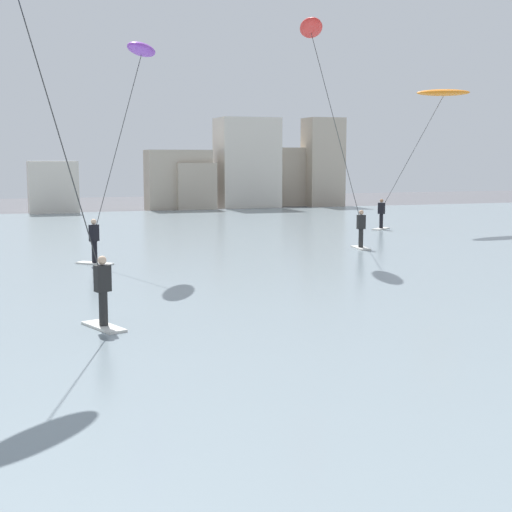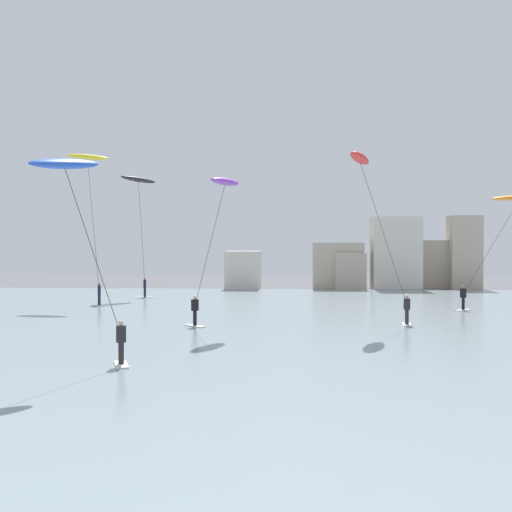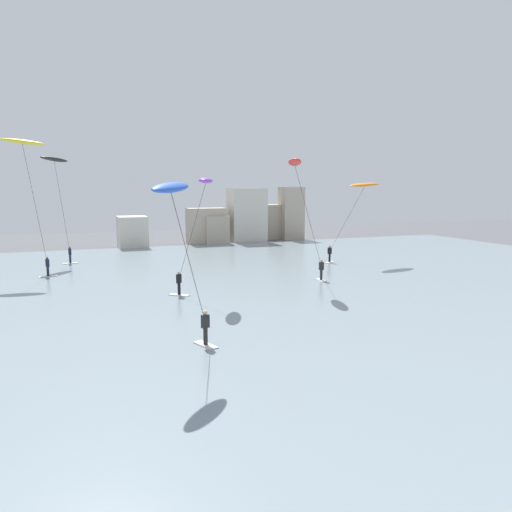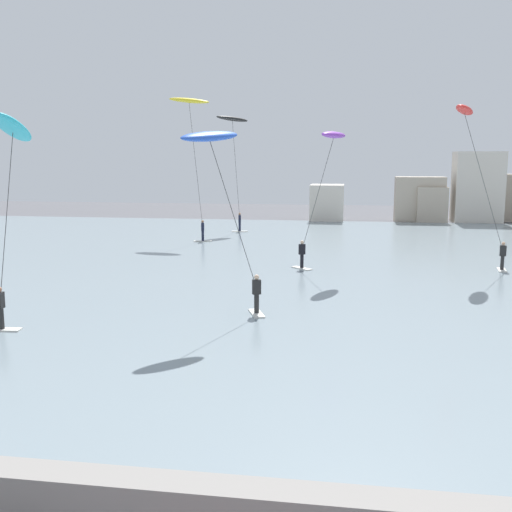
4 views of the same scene
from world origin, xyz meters
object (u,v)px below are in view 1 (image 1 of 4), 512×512
at_px(kitesurfer_orange, 440,101).
at_px(kitesurfer_red, 318,56).
at_px(kitesurfer_blue, 30,34).
at_px(kitesurfer_purple, 135,75).

bearing_deg(kitesurfer_orange, kitesurfer_red, -143.76).
bearing_deg(kitesurfer_red, kitesurfer_blue, -133.14).
height_order(kitesurfer_blue, kitesurfer_orange, kitesurfer_orange).
distance_m(kitesurfer_red, kitesurfer_blue, 16.83).
height_order(kitesurfer_red, kitesurfer_purple, kitesurfer_red).
bearing_deg(kitesurfer_purple, kitesurfer_blue, -110.02).
distance_m(kitesurfer_blue, kitesurfer_orange, 29.68).
bearing_deg(kitesurfer_orange, kitesurfer_purple, -153.01).
height_order(kitesurfer_purple, kitesurfer_orange, kitesurfer_purple).
bearing_deg(kitesurfer_orange, kitesurfer_blue, -137.78).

